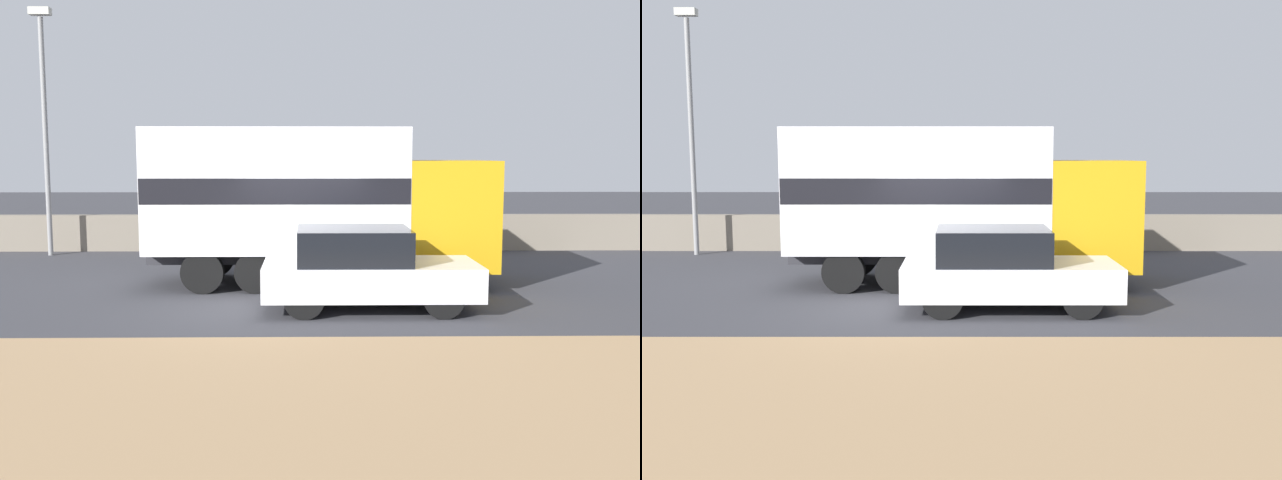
% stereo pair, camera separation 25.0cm
% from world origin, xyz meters
% --- Properties ---
extents(ground_plane, '(80.00, 80.00, 0.00)m').
position_xyz_m(ground_plane, '(0.00, 0.00, 0.00)').
color(ground_plane, '#38383D').
extents(dirt_shoulder_foreground, '(60.00, 6.44, 0.04)m').
position_xyz_m(dirt_shoulder_foreground, '(0.00, -5.74, 0.02)').
color(dirt_shoulder_foreground, tan).
rests_on(dirt_shoulder_foreground, ground_plane).
extents(stone_wall_backdrop, '(60.00, 0.35, 1.05)m').
position_xyz_m(stone_wall_backdrop, '(0.00, 7.67, 0.53)').
color(stone_wall_backdrop, gray).
rests_on(stone_wall_backdrop, ground_plane).
extents(street_lamp, '(0.56, 0.28, 6.75)m').
position_xyz_m(street_lamp, '(-7.11, 6.76, 3.92)').
color(street_lamp, gray).
rests_on(street_lamp, ground_plane).
extents(box_truck, '(7.30, 2.48, 3.36)m').
position_xyz_m(box_truck, '(0.18, 2.23, 1.88)').
color(box_truck, gold).
rests_on(box_truck, ground_plane).
extents(car_hatchback, '(3.88, 1.79, 1.49)m').
position_xyz_m(car_hatchback, '(1.16, -0.39, 0.75)').
color(car_hatchback, silver).
rests_on(car_hatchback, ground_plane).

